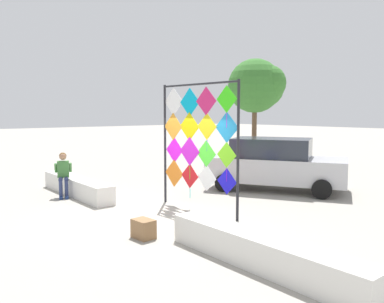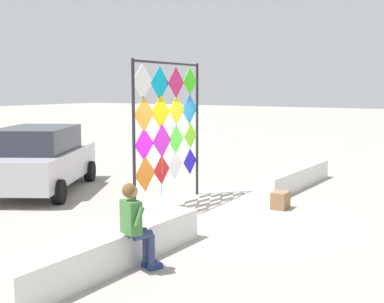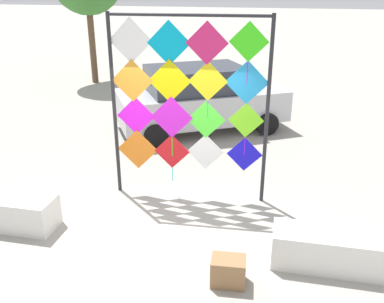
{
  "view_description": "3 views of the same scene",
  "coord_description": "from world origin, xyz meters",
  "px_view_note": "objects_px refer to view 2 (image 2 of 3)",
  "views": [
    {
      "loc": [
        8.27,
        -5.55,
        2.67
      ],
      "look_at": [
        0.51,
        0.75,
        1.67
      ],
      "focal_mm": 37.14,
      "sensor_mm": 36.0,
      "label": 1
    },
    {
      "loc": [
        -9.8,
        -5.78,
        2.85
      ],
      "look_at": [
        0.22,
        0.65,
        1.34
      ],
      "focal_mm": 47.83,
      "sensor_mm": 36.0,
      "label": 2
    },
    {
      "loc": [
        1.76,
        -5.97,
        3.97
      ],
      "look_at": [
        0.41,
        0.28,
        1.35
      ],
      "focal_mm": 39.52,
      "sensor_mm": 36.0,
      "label": 3
    }
  ],
  "objects_px": {
    "kite_display_rack": "(168,122)",
    "parked_car": "(39,159)",
    "cardboard_box_large": "(280,200)",
    "seated_vendor": "(136,220)"
  },
  "relations": [
    {
      "from": "kite_display_rack",
      "to": "parked_car",
      "type": "distance_m",
      "value": 4.12
    },
    {
      "from": "parked_car",
      "to": "cardboard_box_large",
      "type": "height_order",
      "value": "parked_car"
    },
    {
      "from": "kite_display_rack",
      "to": "cardboard_box_large",
      "type": "bearing_deg",
      "value": -64.9
    },
    {
      "from": "kite_display_rack",
      "to": "seated_vendor",
      "type": "xyz_separation_m",
      "value": [
        -3.94,
        -2.18,
        -1.2
      ]
    },
    {
      "from": "kite_display_rack",
      "to": "seated_vendor",
      "type": "height_order",
      "value": "kite_display_rack"
    },
    {
      "from": "seated_vendor",
      "to": "cardboard_box_large",
      "type": "height_order",
      "value": "seated_vendor"
    },
    {
      "from": "kite_display_rack",
      "to": "seated_vendor",
      "type": "bearing_deg",
      "value": -151.03
    },
    {
      "from": "kite_display_rack",
      "to": "parked_car",
      "type": "height_order",
      "value": "kite_display_rack"
    },
    {
      "from": "seated_vendor",
      "to": "cardboard_box_large",
      "type": "distance_m",
      "value": 5.12
    },
    {
      "from": "cardboard_box_large",
      "to": "seated_vendor",
      "type": "bearing_deg",
      "value": 177.2
    }
  ]
}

